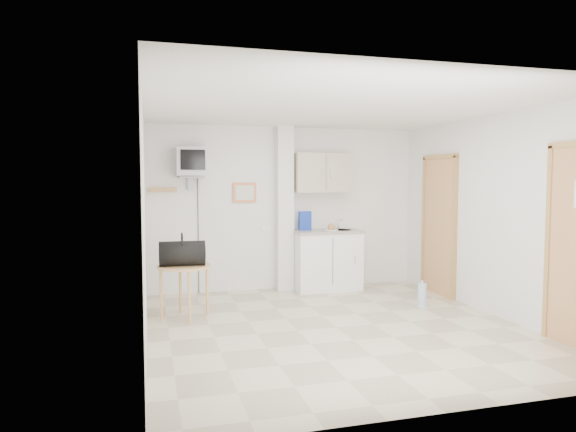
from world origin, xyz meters
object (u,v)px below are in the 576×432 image
object	(u,v)px
crt_television	(192,163)
water_bottle	(422,295)
duffel_bag	(182,253)
round_table	(184,272)

from	to	relation	value
crt_television	water_bottle	bearing A→B (deg)	-25.37
duffel_bag	crt_television	bearing A→B (deg)	81.50
crt_television	water_bottle	size ratio (longest dim) A/B	6.24
round_table	duffel_bag	distance (m)	0.24
crt_television	water_bottle	xyz separation A→B (m)	(2.91, -1.38, -1.78)
round_table	water_bottle	xyz separation A→B (m)	(3.11, -0.23, -0.42)
water_bottle	crt_television	bearing A→B (deg)	154.63
crt_television	round_table	distance (m)	1.79
duffel_bag	water_bottle	size ratio (longest dim) A/B	1.61
crt_television	round_table	size ratio (longest dim) A/B	3.29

